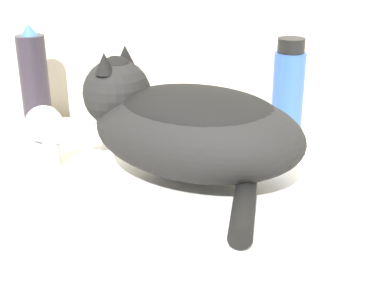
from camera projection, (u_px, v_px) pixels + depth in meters
sink_basin at (193, 187)px, 0.77m from camera, size 0.41×0.41×0.05m
cat at (185, 124)px, 0.74m from camera, size 0.35×0.33×0.17m
faucet at (51, 138)px, 0.82m from camera, size 0.14×0.06×0.14m
hairspray_can_black at (34, 81)px, 1.05m from camera, size 0.06×0.06×0.21m
shampoo_bottle_tall at (288, 93)px, 0.99m from camera, size 0.06×0.06×0.19m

